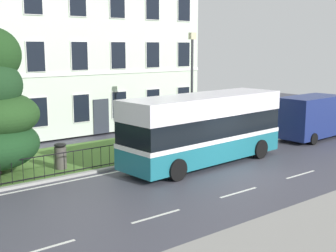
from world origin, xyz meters
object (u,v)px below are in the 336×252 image
object	(u,v)px
georgian_townhouse	(65,37)
litter_bin	(61,156)
single_decker_bus	(204,128)
white_panel_van	(313,117)
street_lamp_post	(192,81)

from	to	relation	value
georgian_townhouse	litter_bin	xyz separation A→B (m)	(-5.66, -10.78, -5.48)
single_decker_bus	white_panel_van	world-z (taller)	single_decker_bus
street_lamp_post	litter_bin	distance (m)	8.48
white_panel_van	street_lamp_post	world-z (taller)	street_lamp_post
georgian_townhouse	litter_bin	world-z (taller)	georgian_townhouse
single_decker_bus	litter_bin	xyz separation A→B (m)	(-6.01, 3.03, -1.03)
georgian_townhouse	street_lamp_post	world-z (taller)	georgian_townhouse
georgian_townhouse	white_panel_van	bearing A→B (deg)	-54.65
georgian_townhouse	litter_bin	bearing A→B (deg)	-117.70
white_panel_van	single_decker_bus	bearing A→B (deg)	178.78
litter_bin	white_panel_van	bearing A→B (deg)	-10.27
georgian_townhouse	white_panel_van	size ratio (longest dim) A/B	3.01
single_decker_bus	street_lamp_post	distance (m)	4.14
single_decker_bus	litter_bin	bearing A→B (deg)	149.45
street_lamp_post	litter_bin	xyz separation A→B (m)	(-7.94, -0.07, -2.99)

